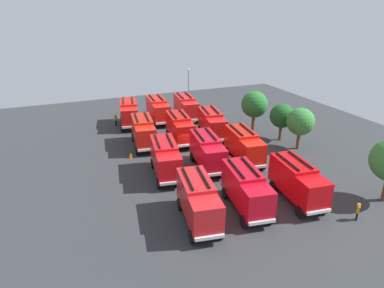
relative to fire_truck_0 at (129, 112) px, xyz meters
The scene contains 22 objects.
ground_plane 15.04m from the fire_truck_0, 18.67° to the left, with size 64.48×64.48×0.00m, color #2D3033.
fire_truck_0 is the anchor object (origin of this frame).
fire_truck_1 9.14m from the fire_truck_0, ahead, with size 7.46×3.54×3.88m.
fire_truck_2 18.38m from the fire_truck_0, ahead, with size 7.50×3.69×3.88m.
fire_truck_3 27.75m from the fire_truck_0, ahead, with size 7.50×3.69×3.88m.
fire_truck_4 4.68m from the fire_truck_0, 89.63° to the left, with size 7.37×3.21×3.88m.
fire_truck_5 10.77m from the fire_truck_0, 26.56° to the left, with size 7.43×3.40×3.88m.
fire_truck_6 18.99m from the fire_truck_0, 15.01° to the left, with size 7.46×3.54×3.88m.
fire_truck_7 27.94m from the fire_truck_0, ahead, with size 7.49×3.63×3.88m.
fire_truck_8 9.37m from the fire_truck_0, 87.81° to the left, with size 7.42×3.38×3.88m.
fire_truck_9 13.62m from the fire_truck_0, 45.01° to the left, with size 7.52×3.80×3.88m.
fire_truck_10 20.84m from the fire_truck_0, 27.64° to the left, with size 7.45×3.50×3.88m.
fire_truck_11 29.80m from the fire_truck_0, 19.24° to the left, with size 7.44×3.44×3.88m.
firefighter_0 2.45m from the fire_truck_0, 114.41° to the right, with size 0.48×0.45×1.80m.
firefighter_1 21.18m from the fire_truck_0, 19.18° to the left, with size 0.43×0.48×1.76m.
firefighter_2 35.27m from the fire_truck_0, 21.13° to the left, with size 0.46×0.47×1.63m.
tree_0 19.17m from the fire_truck_0, 60.52° to the left, with size 3.88×3.88×6.01m.
tree_1 22.98m from the fire_truck_0, 51.99° to the left, with size 3.33×3.33×5.17m.
tree_2 25.50m from the fire_truck_0, 46.08° to the left, with size 3.55×3.55×5.50m.
traffic_cone_0 12.69m from the fire_truck_0, 12.31° to the right, with size 0.51×0.51×0.72m, color #F2600C.
traffic_cone_1 7.76m from the fire_truck_0, 16.28° to the left, with size 0.49×0.49×0.70m, color #F2600C.
lamppost 13.87m from the fire_truck_0, 115.66° to the left, with size 0.36×0.36×7.13m.
Camera 1 is at (36.89, -15.22, 17.61)m, focal length 32.17 mm.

